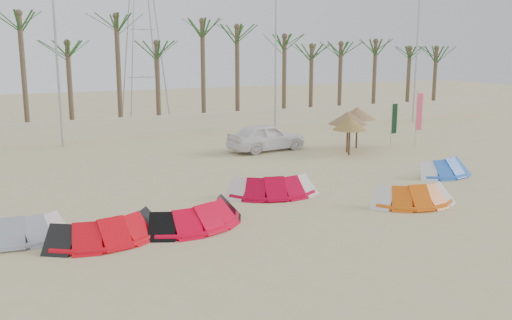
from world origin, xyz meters
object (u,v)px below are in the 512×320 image
kite_grey (13,227)px  kite_orange (409,193)px  car (266,137)px  kite_red_left (105,226)px  parasol_right (357,113)px  kite_red_mid (194,213)px  parasol_left (348,118)px  parasol_mid (350,124)px  kite_blue (441,166)px  kite_red_right (269,184)px

kite_grey → kite_orange: size_ratio=0.95×
car → kite_orange: bearing=172.2°
car → kite_grey: bearing=118.7°
kite_grey → car: car is taller
kite_red_left → parasol_right: (16.21, 9.85, 1.62)m
kite_red_mid → kite_orange: (8.19, -1.00, -0.00)m
parasol_left → car: parasol_left is taller
kite_red_mid → kite_orange: size_ratio=1.16×
kite_red_left → parasol_mid: (14.61, 8.24, 1.31)m
kite_red_left → kite_red_mid: (2.97, 0.18, -0.00)m
kite_red_mid → parasol_left: parasol_left is taller
parasol_mid → kite_grey: bearing=-157.6°
car → kite_blue: bearing=-160.0°
kite_grey → parasol_right: (18.80, 8.70, 1.62)m
kite_grey → kite_red_mid: same height
kite_red_mid → parasol_right: bearing=36.2°
kite_orange → car: size_ratio=0.76×
kite_red_mid → kite_orange: bearing=-7.0°
parasol_right → car: 5.47m
kite_red_right → kite_orange: bearing=-39.8°
kite_red_right → kite_orange: same height
kite_grey → kite_blue: bearing=4.2°
kite_red_mid → kite_red_right: (4.00, 2.48, -0.00)m
kite_red_left → kite_blue: size_ratio=1.14×
kite_grey → kite_red_right: size_ratio=0.86×
kite_orange → parasol_left: parasol_left is taller
kite_red_left → kite_red_right: size_ratio=1.01×
kite_red_mid → kite_blue: (12.86, 2.32, -0.00)m
kite_orange → parasol_mid: size_ratio=1.67×
kite_orange → kite_red_mid: bearing=173.0°
kite_grey → parasol_left: bearing=24.0°
kite_red_left → parasol_left: (14.97, 8.97, 1.51)m
kite_red_left → kite_red_right: (6.97, 2.66, -0.00)m
kite_red_mid → kite_blue: 13.07m
kite_red_mid → car: car is taller
kite_grey → kite_red_left: 2.83m
kite_red_left → kite_red_right: bearing=20.9°
kite_blue → car: 10.06m
parasol_right → car: (-5.10, 1.52, -1.27)m
kite_red_left → car: 15.90m
kite_red_left → car: (11.11, 11.37, 0.35)m
kite_blue → parasol_mid: size_ratio=1.64×
kite_blue → parasol_right: bearing=87.1°
kite_red_right → kite_red_mid: bearing=-148.2°
parasol_left → car: 4.69m
kite_red_right → kite_blue: (8.86, -0.16, -0.00)m
kite_grey → kite_red_right: (9.56, 1.51, 0.00)m
kite_red_left → kite_grey: bearing=156.1°
parasol_right → car: bearing=163.4°
kite_orange → kite_blue: (4.67, 3.32, -0.00)m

